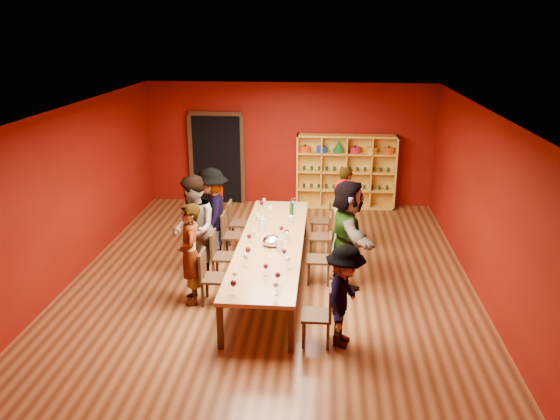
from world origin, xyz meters
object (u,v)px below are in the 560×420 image
at_px(chair_person_right_0, 322,312).
at_px(tasting_table, 271,244).
at_px(person_left_3, 212,213).
at_px(person_left_4, 217,207).
at_px(person_right_2, 347,233).
at_px(shelving_unit, 346,168).
at_px(wine_bottle, 292,208).
at_px(chair_person_right_4, 325,218).
at_px(person_right_4, 346,205).
at_px(person_left_2, 194,229).
at_px(chair_person_left_3, 230,232).
at_px(chair_person_left_4, 235,220).
at_px(chair_person_left_1, 210,274).
at_px(person_right_0, 344,296).
at_px(person_right_3, 344,220).
at_px(spittoon_bowl, 272,241).
at_px(chair_person_left_2, 220,253).
at_px(chair_person_right_3, 324,234).
at_px(chair_person_right_2, 324,256).
at_px(person_left_1, 190,254).

bearing_deg(chair_person_right_0, tasting_table, 115.58).
xyz_separation_m(person_left_3, person_left_4, (-0.06, 0.69, -0.10)).
xyz_separation_m(chair_person_right_0, person_right_2, (0.39, 1.93, 0.44)).
bearing_deg(shelving_unit, wine_bottle, -111.49).
xyz_separation_m(chair_person_right_4, person_right_4, (0.43, 0.00, 0.30)).
xyz_separation_m(person_left_2, person_right_4, (2.69, 1.99, -0.14)).
relative_size(chair_person_left_3, person_right_2, 0.47).
relative_size(chair_person_left_4, person_left_4, 0.57).
xyz_separation_m(chair_person_left_1, chair_person_right_0, (1.82, -1.05, 0.00)).
xyz_separation_m(chair_person_left_3, person_right_0, (2.12, -2.91, 0.25)).
relative_size(tasting_table, chair_person_left_4, 5.06).
bearing_deg(person_right_2, tasting_table, 81.37).
bearing_deg(person_right_3, spittoon_bowl, 150.33).
xyz_separation_m(chair_person_left_2, chair_person_left_3, (0.00, 1.00, 0.00)).
height_order(chair_person_right_3, person_right_4, person_right_4).
height_order(chair_person_right_4, person_right_4, person_right_4).
distance_m(chair_person_left_4, chair_person_right_4, 1.85).
bearing_deg(chair_person_right_2, tasting_table, -177.94).
distance_m(tasting_table, person_left_3, 1.60).
distance_m(person_right_2, person_right_3, 1.07).
relative_size(person_left_2, chair_person_left_4, 2.11).
relative_size(shelving_unit, person_left_3, 1.36).
relative_size(person_right_0, chair_person_right_3, 1.68).
xyz_separation_m(shelving_unit, chair_person_left_4, (-2.31, -2.62, -0.49)).
relative_size(person_left_3, person_right_3, 1.11).
bearing_deg(chair_person_left_4, wine_bottle, -12.71).
relative_size(person_left_4, chair_person_right_4, 1.74).
relative_size(chair_person_right_2, person_right_2, 0.47).
relative_size(person_left_2, chair_person_right_4, 2.11).
relative_size(person_right_3, spittoon_bowl, 4.69).
bearing_deg(person_right_2, person_left_1, 99.40).
bearing_deg(chair_person_right_0, person_right_3, 83.10).
distance_m(person_right_2, chair_person_right_4, 2.05).
height_order(chair_person_left_4, person_right_3, person_right_3).
height_order(person_right_4, spittoon_bowl, person_right_4).
distance_m(tasting_table, person_right_0, 2.25).
bearing_deg(person_left_1, person_left_3, 164.21).
relative_size(tasting_table, person_left_4, 2.90).
height_order(chair_person_left_3, chair_person_right_0, same).
xyz_separation_m(person_left_2, chair_person_right_2, (2.26, 0.03, -0.44)).
bearing_deg(person_left_3, shelving_unit, 136.15).
bearing_deg(chair_person_left_4, person_right_3, -15.37).
relative_size(chair_person_left_2, person_left_4, 0.57).
xyz_separation_m(person_left_4, chair_person_right_0, (2.20, -3.60, -0.28)).
distance_m(person_right_2, spittoon_bowl, 1.29).
distance_m(shelving_unit, chair_person_left_1, 5.68).
height_order(chair_person_right_2, person_right_4, person_right_4).
height_order(person_left_4, person_right_2, person_right_2).
bearing_deg(person_right_3, person_right_2, -163.88).
xyz_separation_m(person_left_1, person_right_4, (2.54, 2.85, -0.04)).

